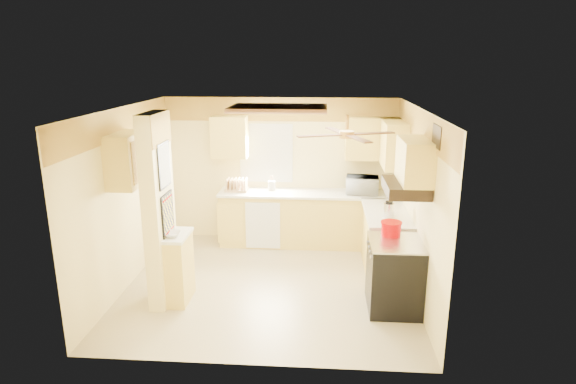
# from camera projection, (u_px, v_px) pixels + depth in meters

# --- Properties ---
(floor) EXTENTS (4.00, 4.00, 0.00)m
(floor) POSITION_uv_depth(u_px,v_px,m) (270.00, 284.00, 6.91)
(floor) COLOR tan
(floor) RESTS_ON ground
(ceiling) EXTENTS (4.00, 4.00, 0.00)m
(ceiling) POSITION_uv_depth(u_px,v_px,m) (268.00, 109.00, 6.24)
(ceiling) COLOR white
(ceiling) RESTS_ON wall_back
(wall_back) EXTENTS (4.00, 0.00, 4.00)m
(wall_back) POSITION_uv_depth(u_px,v_px,m) (281.00, 170.00, 8.40)
(wall_back) COLOR #FFE99B
(wall_back) RESTS_ON floor
(wall_front) EXTENTS (4.00, 0.00, 4.00)m
(wall_front) POSITION_uv_depth(u_px,v_px,m) (247.00, 255.00, 4.75)
(wall_front) COLOR #FFE99B
(wall_front) RESTS_ON floor
(wall_left) EXTENTS (0.00, 3.80, 3.80)m
(wall_left) POSITION_uv_depth(u_px,v_px,m) (126.00, 198.00, 6.72)
(wall_left) COLOR #FFE99B
(wall_left) RESTS_ON floor
(wall_right) EXTENTS (0.00, 3.80, 3.80)m
(wall_right) POSITION_uv_depth(u_px,v_px,m) (417.00, 204.00, 6.44)
(wall_right) COLOR #FFE99B
(wall_right) RESTS_ON floor
(wallpaper_border) EXTENTS (4.00, 0.02, 0.40)m
(wallpaper_border) POSITION_uv_depth(u_px,v_px,m) (280.00, 110.00, 8.10)
(wallpaper_border) COLOR #FFCF4B
(wallpaper_border) RESTS_ON wall_back
(partition_column) EXTENTS (0.20, 0.70, 2.50)m
(partition_column) POSITION_uv_depth(u_px,v_px,m) (159.00, 211.00, 6.14)
(partition_column) COLOR #FFE99B
(partition_column) RESTS_ON floor
(partition_ledge) EXTENTS (0.25, 0.55, 0.90)m
(partition_ledge) POSITION_uv_depth(u_px,v_px,m) (180.00, 269.00, 6.34)
(partition_ledge) COLOR #E3C358
(partition_ledge) RESTS_ON floor
(ledge_top) EXTENTS (0.28, 0.58, 0.04)m
(ledge_top) POSITION_uv_depth(u_px,v_px,m) (177.00, 236.00, 6.21)
(ledge_top) COLOR silver
(ledge_top) RESTS_ON partition_ledge
(lower_cabinets_back) EXTENTS (3.00, 0.60, 0.90)m
(lower_cabinets_back) POSITION_uv_depth(u_px,v_px,m) (308.00, 219.00, 8.29)
(lower_cabinets_back) COLOR #E3C358
(lower_cabinets_back) RESTS_ON floor
(lower_cabinets_right) EXTENTS (0.60, 1.40, 0.90)m
(lower_cabinets_right) POSITION_uv_depth(u_px,v_px,m) (386.00, 243.00, 7.25)
(lower_cabinets_right) COLOR #E3C358
(lower_cabinets_right) RESTS_ON floor
(countertop_back) EXTENTS (3.04, 0.64, 0.04)m
(countertop_back) POSITION_uv_depth(u_px,v_px,m) (308.00, 193.00, 8.16)
(countertop_back) COLOR silver
(countertop_back) RESTS_ON lower_cabinets_back
(countertop_right) EXTENTS (0.64, 1.44, 0.04)m
(countertop_right) POSITION_uv_depth(u_px,v_px,m) (387.00, 213.00, 7.12)
(countertop_right) COLOR silver
(countertop_right) RESTS_ON lower_cabinets_right
(dishwasher_panel) EXTENTS (0.58, 0.02, 0.80)m
(dishwasher_panel) POSITION_uv_depth(u_px,v_px,m) (263.00, 226.00, 8.05)
(dishwasher_panel) COLOR white
(dishwasher_panel) RESTS_ON lower_cabinets_back
(window) EXTENTS (0.92, 0.02, 1.02)m
(window) POSITION_uv_depth(u_px,v_px,m) (266.00, 153.00, 8.33)
(window) COLOR white
(window) RESTS_ON wall_back
(upper_cab_back_left) EXTENTS (0.60, 0.35, 0.70)m
(upper_cab_back_left) POSITION_uv_depth(u_px,v_px,m) (230.00, 137.00, 8.13)
(upper_cab_back_left) COLOR #E3C358
(upper_cab_back_left) RESTS_ON wall_back
(upper_cab_back_right) EXTENTS (0.90, 0.35, 0.70)m
(upper_cab_back_right) POSITION_uv_depth(u_px,v_px,m) (373.00, 139.00, 7.97)
(upper_cab_back_right) COLOR #E3C358
(upper_cab_back_right) RESTS_ON wall_back
(upper_cab_right) EXTENTS (0.35, 1.00, 0.70)m
(upper_cab_right) POSITION_uv_depth(u_px,v_px,m) (393.00, 144.00, 7.49)
(upper_cab_right) COLOR #E3C358
(upper_cab_right) RESTS_ON wall_right
(upper_cab_left_wall) EXTENTS (0.35, 0.75, 0.70)m
(upper_cab_left_wall) POSITION_uv_depth(u_px,v_px,m) (128.00, 160.00, 6.30)
(upper_cab_left_wall) COLOR #E3C358
(upper_cab_left_wall) RESTS_ON wall_left
(upper_cab_over_stove) EXTENTS (0.35, 0.76, 0.52)m
(upper_cab_over_stove) POSITION_uv_depth(u_px,v_px,m) (415.00, 161.00, 5.73)
(upper_cab_over_stove) COLOR #E3C358
(upper_cab_over_stove) RESTS_ON wall_right
(stove) EXTENTS (0.68, 0.77, 0.92)m
(stove) POSITION_uv_depth(u_px,v_px,m) (394.00, 275.00, 6.14)
(stove) COLOR black
(stove) RESTS_ON floor
(range_hood) EXTENTS (0.50, 0.76, 0.14)m
(range_hood) POSITION_uv_depth(u_px,v_px,m) (406.00, 187.00, 5.83)
(range_hood) COLOR black
(range_hood) RESTS_ON upper_cab_over_stove
(poster_menu) EXTENTS (0.02, 0.42, 0.57)m
(poster_menu) POSITION_uv_depth(u_px,v_px,m) (164.00, 165.00, 5.97)
(poster_menu) COLOR black
(poster_menu) RESTS_ON partition_column
(poster_nashville) EXTENTS (0.02, 0.42, 0.57)m
(poster_nashville) POSITION_uv_depth(u_px,v_px,m) (168.00, 215.00, 6.15)
(poster_nashville) COLOR black
(poster_nashville) RESTS_ON partition_column
(ceiling_light_panel) EXTENTS (1.35, 0.95, 0.06)m
(ceiling_light_panel) POSITION_uv_depth(u_px,v_px,m) (279.00, 108.00, 6.73)
(ceiling_light_panel) COLOR brown
(ceiling_light_panel) RESTS_ON ceiling
(ceiling_fan) EXTENTS (1.15, 1.15, 0.26)m
(ceiling_fan) POSITION_uv_depth(u_px,v_px,m) (347.00, 134.00, 5.56)
(ceiling_fan) COLOR gold
(ceiling_fan) RESTS_ON ceiling
(vent_grate) EXTENTS (0.02, 0.40, 0.25)m
(vent_grate) POSITION_uv_depth(u_px,v_px,m) (437.00, 136.00, 5.29)
(vent_grate) COLOR black
(vent_grate) RESTS_ON wall_right
(microwave) EXTENTS (0.56, 0.41, 0.30)m
(microwave) POSITION_uv_depth(u_px,v_px,m) (362.00, 185.00, 8.04)
(microwave) COLOR white
(microwave) RESTS_ON countertop_back
(bowl) EXTENTS (0.22, 0.22, 0.05)m
(bowl) POSITION_uv_depth(u_px,v_px,m) (172.00, 234.00, 6.13)
(bowl) COLOR white
(bowl) RESTS_ON ledge_top
(dutch_oven) EXTENTS (0.27, 0.27, 0.18)m
(dutch_oven) POSITION_uv_depth(u_px,v_px,m) (391.00, 228.00, 6.22)
(dutch_oven) COLOR #BF0002
(dutch_oven) RESTS_ON stove
(kettle) EXTENTS (0.15, 0.15, 0.23)m
(kettle) POSITION_uv_depth(u_px,v_px,m) (389.00, 210.00, 6.86)
(kettle) COLOR silver
(kettle) RESTS_ON countertop_right
(dish_rack) EXTENTS (0.37, 0.28, 0.21)m
(dish_rack) POSITION_uv_depth(u_px,v_px,m) (237.00, 186.00, 8.23)
(dish_rack) COLOR tan
(dish_rack) RESTS_ON countertop_back
(utensil_crock) EXTENTS (0.13, 0.13, 0.25)m
(utensil_crock) POSITION_uv_depth(u_px,v_px,m) (272.00, 185.00, 8.27)
(utensil_crock) COLOR white
(utensil_crock) RESTS_ON countertop_back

